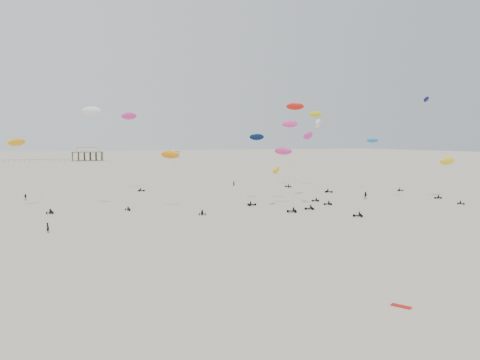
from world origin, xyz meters
name	(u,v)px	position (x,y,z in m)	size (l,w,h in m)	color
ground_plane	(140,175)	(0.00, 200.00, 0.00)	(900.00, 900.00, 0.00)	#C4B59B
pavilion_main	(87,155)	(-10.00, 350.00, 4.22)	(21.00, 13.00, 9.80)	brown
pavilion_small	(173,153)	(60.00, 380.00, 3.49)	(9.00, 7.00, 8.00)	brown
pier_fence	(6,161)	(-62.00, 350.00, 0.77)	(80.20, 0.20, 1.50)	black
rig_0	(319,135)	(40.93, 124.43, 16.61)	(7.36, 16.36, 26.05)	black
rig_1	(285,180)	(12.99, 93.11, 6.12)	(7.78, 9.96, 10.78)	black
rig_2	(435,126)	(50.25, 87.51, 18.43)	(6.85, 10.19, 25.83)	black
rig_3	(97,125)	(-25.72, 106.74, 18.34)	(9.64, 8.92, 22.72)	black
rig_4	(179,170)	(-10.00, 98.10, 8.63)	(6.87, 13.86, 15.47)	black
rig_5	(380,154)	(55.85, 114.08, 10.70)	(8.46, 8.40, 16.26)	black
rig_6	(294,144)	(12.66, 88.67, 14.17)	(5.93, 6.75, 23.13)	black
rig_7	(446,166)	(60.57, 93.67, 8.33)	(8.31, 3.84, 10.87)	black
rig_8	(255,160)	(10.15, 103.32, 10.26)	(7.67, 9.38, 17.19)	black
rig_9	(292,161)	(19.91, 103.03, 9.93)	(8.52, 15.66, 17.37)	black
rig_10	(309,143)	(26.93, 106.65, 14.30)	(6.37, 11.56, 18.07)	black
rig_11	(131,127)	(-12.76, 141.96, 18.77)	(6.31, 7.97, 23.40)	black
rig_12	(290,134)	(36.37, 134.67, 17.00)	(6.13, 5.80, 21.40)	black
rig_13	(25,159)	(-40.26, 111.47, 10.86)	(9.65, 14.12, 18.01)	black
rig_14	(326,141)	(19.52, 87.17, 14.82)	(4.24, 16.99, 21.94)	black
spectator_0	(48,233)	(-36.05, 82.65, 0.00)	(0.71, 0.49, 1.96)	black
spectator_1	(366,199)	(38.93, 98.47, 0.00)	(1.07, 0.62, 2.19)	black
spectator_2	(26,200)	(-41.25, 128.87, 0.00)	(1.12, 0.60, 1.90)	black
spectator_3	(234,186)	(19.90, 141.92, 0.00)	(0.73, 0.50, 2.02)	black
grounded_kite_b	(401,307)	(-6.30, 33.96, 0.00)	(1.80, 0.70, 0.07)	red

